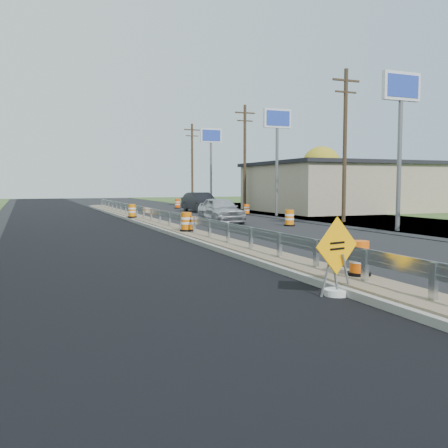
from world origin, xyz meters
name	(u,v)px	position (x,y,z in m)	size (l,w,h in m)	color
ground	(228,248)	(0.00, 0.00, 0.00)	(140.00, 140.00, 0.00)	black
milled_overlay	(78,229)	(-4.40, 10.00, 0.01)	(7.20, 120.00, 0.01)	black
median	(170,228)	(0.00, 8.00, 0.11)	(1.60, 55.00, 0.23)	gray
guardrail	(164,215)	(0.00, 9.00, 0.73)	(0.10, 46.15, 0.72)	silver
retail_building_near	(360,187)	(20.99, 20.00, 2.16)	(18.50, 12.50, 4.27)	tan
pylon_sign_south	(401,101)	(10.50, 3.00, 6.48)	(2.20, 0.30, 7.90)	slate
pylon_sign_mid	(277,128)	(10.50, 16.00, 6.48)	(2.20, 0.30, 7.90)	slate
pylon_sign_north	(211,143)	(10.50, 30.00, 6.48)	(2.20, 0.30, 7.90)	slate
utility_pole_smid	(345,143)	(11.50, 9.00, 4.93)	(1.90, 0.26, 9.40)	#473523
utility_pole_nmid	(245,155)	(11.50, 24.00, 4.93)	(1.90, 0.26, 9.40)	#473523
utility_pole_north	(192,162)	(11.50, 39.00, 4.93)	(1.90, 0.26, 9.40)	#473523
tree_far_yellow	(321,166)	(26.00, 34.00, 4.54)	(4.62, 4.62, 6.86)	#473523
caution_sign	(336,276)	(-0.90, -8.21, 0.43)	(1.20, 0.51, 1.69)	white
barrel_median_near	(359,259)	(0.29, -7.42, 0.62)	(0.56, 0.56, 0.82)	black
barrel_median_mid	(186,222)	(-0.15, 4.65, 0.65)	(0.59, 0.59, 0.87)	black
barrel_median_far	(132,211)	(-0.55, 14.90, 0.64)	(0.58, 0.58, 0.86)	black
barrel_shoulder_near	(289,218)	(7.00, 7.83, 0.44)	(0.63, 0.63, 0.92)	black
barrel_shoulder_mid	(247,210)	(9.20, 18.52, 0.39)	(0.55, 0.55, 0.81)	black
barrel_shoulder_far	(178,204)	(7.00, 30.02, 0.44)	(0.63, 0.63, 0.93)	black
car_silver	(221,210)	(4.27, 11.56, 0.79)	(1.87, 4.65, 1.59)	silver
car_dark_mid	(200,202)	(7.00, 23.25, 0.83)	(1.76, 5.05, 1.66)	black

